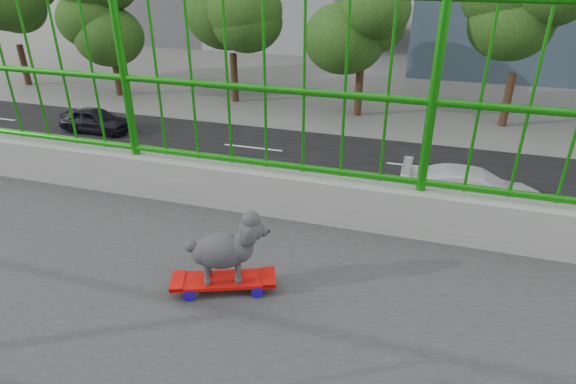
# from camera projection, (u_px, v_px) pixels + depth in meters

# --- Properties ---
(road) EXTENTS (18.00, 90.00, 0.02)m
(road) POSITION_uv_depth(u_px,v_px,m) (411.00, 235.00, 16.12)
(road) COLOR black
(road) RESTS_ON ground
(railing) EXTENTS (3.00, 24.00, 1.42)m
(railing) POSITION_uv_depth(u_px,v_px,m) (397.00, 371.00, 1.77)
(railing) COLOR gray
(railing) RESTS_ON footbridge
(street_trees) EXTENTS (5.30, 60.40, 7.26)m
(street_trees) POSITION_uv_depth(u_px,v_px,m) (460.00, 35.00, 24.83)
(street_trees) COLOR black
(street_trees) RESTS_ON ground
(skateboard) EXTENTS (0.34, 0.57, 0.07)m
(skateboard) POSITION_uv_depth(u_px,v_px,m) (224.00, 281.00, 2.50)
(skateboard) COLOR red
(skateboard) RESTS_ON footbridge
(poodle) EXTENTS (0.27, 0.41, 0.36)m
(poodle) POSITION_uv_depth(u_px,v_px,m) (226.00, 248.00, 2.41)
(poodle) COLOR #2B282D
(poodle) RESTS_ON skateboard
(car_1) EXTENTS (1.43, 4.10, 1.35)m
(car_1) POSITION_uv_depth(u_px,v_px,m) (496.00, 304.00, 11.99)
(car_1) COLOR #A1A1A6
(car_1) RESTS_ON ground
(car_2) EXTENTS (2.45, 5.32, 1.48)m
(car_2) POSITION_uv_depth(u_px,v_px,m) (425.00, 227.00, 15.18)
(car_2) COLOR #B11B07
(car_2) RESTS_ON ground
(car_3) EXTENTS (2.15, 5.28, 1.53)m
(car_3) POSITION_uv_depth(u_px,v_px,m) (473.00, 190.00, 17.48)
(car_3) COLOR silver
(car_3) RESTS_ON ground
(car_4) EXTENTS (1.54, 3.84, 1.31)m
(car_4) POSITION_uv_depth(u_px,v_px,m) (96.00, 120.00, 25.13)
(car_4) COLOR black
(car_4) RESTS_ON ground
(car_6) EXTENTS (2.32, 5.04, 1.40)m
(car_6) POSITION_uv_depth(u_px,v_px,m) (159.00, 242.00, 14.47)
(car_6) COLOR silver
(car_6) RESTS_ON ground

